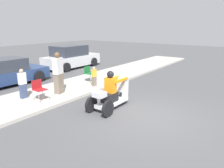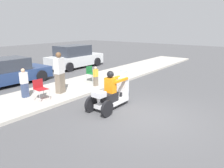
{
  "view_description": "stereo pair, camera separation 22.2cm",
  "coord_description": "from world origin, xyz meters",
  "px_view_note": "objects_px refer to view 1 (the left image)",
  "views": [
    {
      "loc": [
        -6.36,
        -3.1,
        3.02
      ],
      "look_at": [
        -0.03,
        1.44,
        0.94
      ],
      "focal_mm": 35.0,
      "sensor_mm": 36.0,
      "label": 1
    },
    {
      "loc": [
        -6.23,
        -3.28,
        3.02
      ],
      "look_at": [
        -0.03,
        1.44,
        0.94
      ],
      "focal_mm": 35.0,
      "sensor_mm": 36.0,
      "label": 2
    }
  ],
  "objects_px": {
    "spectator_near_curb": "(58,74)",
    "parked_car_lot_left": "(3,73)",
    "folding_chair_curbside": "(89,72)",
    "motorcycle_trike": "(112,95)",
    "spectator_mid_group": "(94,77)",
    "spectator_far_back": "(23,84)",
    "folding_chair_set_back": "(39,88)",
    "parked_car_lot_far": "(71,57)"
  },
  "relations": [
    {
      "from": "spectator_mid_group",
      "to": "folding_chair_curbside",
      "type": "distance_m",
      "value": 0.96
    },
    {
      "from": "spectator_near_curb",
      "to": "parked_car_lot_left",
      "type": "bearing_deg",
      "value": 97.85
    },
    {
      "from": "spectator_near_curb",
      "to": "parked_car_lot_left",
      "type": "height_order",
      "value": "spectator_near_curb"
    },
    {
      "from": "motorcycle_trike",
      "to": "spectator_mid_group",
      "type": "xyz_separation_m",
      "value": [
        1.67,
        2.3,
        0.07
      ]
    },
    {
      "from": "spectator_mid_group",
      "to": "spectator_near_curb",
      "type": "height_order",
      "value": "spectator_near_curb"
    },
    {
      "from": "spectator_near_curb",
      "to": "folding_chair_curbside",
      "type": "bearing_deg",
      "value": 7.7
    },
    {
      "from": "spectator_mid_group",
      "to": "spectator_far_back",
      "type": "distance_m",
      "value": 3.35
    },
    {
      "from": "motorcycle_trike",
      "to": "folding_chair_set_back",
      "type": "relative_size",
      "value": 2.64
    },
    {
      "from": "parked_car_lot_left",
      "to": "spectator_mid_group",
      "type": "bearing_deg",
      "value": -60.94
    },
    {
      "from": "motorcycle_trike",
      "to": "spectator_far_back",
      "type": "xyz_separation_m",
      "value": [
        -1.46,
        3.47,
        0.2
      ]
    },
    {
      "from": "folding_chair_curbside",
      "to": "parked_car_lot_left",
      "type": "xyz_separation_m",
      "value": [
        -2.86,
        3.4,
        0.04
      ]
    },
    {
      "from": "spectator_mid_group",
      "to": "folding_chair_set_back",
      "type": "bearing_deg",
      "value": 171.65
    },
    {
      "from": "spectator_near_curb",
      "to": "motorcycle_trike",
      "type": "bearing_deg",
      "value": -86.87
    },
    {
      "from": "spectator_mid_group",
      "to": "spectator_near_curb",
      "type": "bearing_deg",
      "value": 164.97
    },
    {
      "from": "spectator_near_curb",
      "to": "parked_car_lot_left",
      "type": "xyz_separation_m",
      "value": [
        -0.51,
        3.72,
        -0.33
      ]
    },
    {
      "from": "spectator_mid_group",
      "to": "parked_car_lot_far",
      "type": "bearing_deg",
      "value": 56.52
    },
    {
      "from": "spectator_far_back",
      "to": "parked_car_lot_left",
      "type": "relative_size",
      "value": 0.28
    },
    {
      "from": "folding_chair_curbside",
      "to": "parked_car_lot_left",
      "type": "distance_m",
      "value": 4.45
    },
    {
      "from": "folding_chair_set_back",
      "to": "spectator_mid_group",
      "type": "bearing_deg",
      "value": -8.35
    },
    {
      "from": "folding_chair_set_back",
      "to": "parked_car_lot_far",
      "type": "relative_size",
      "value": 0.19
    },
    {
      "from": "spectator_mid_group",
      "to": "folding_chair_set_back",
      "type": "relative_size",
      "value": 1.18
    },
    {
      "from": "motorcycle_trike",
      "to": "spectator_near_curb",
      "type": "distance_m",
      "value": 2.83
    },
    {
      "from": "folding_chair_set_back",
      "to": "folding_chair_curbside",
      "type": "height_order",
      "value": "same"
    },
    {
      "from": "parked_car_lot_far",
      "to": "motorcycle_trike",
      "type": "bearing_deg",
      "value": -124.31
    },
    {
      "from": "folding_chair_set_back",
      "to": "parked_car_lot_far",
      "type": "distance_m",
      "value": 7.75
    },
    {
      "from": "motorcycle_trike",
      "to": "spectator_near_curb",
      "type": "relative_size",
      "value": 1.19
    },
    {
      "from": "motorcycle_trike",
      "to": "folding_chair_set_back",
      "type": "bearing_deg",
      "value": 114.56
    },
    {
      "from": "motorcycle_trike",
      "to": "spectator_far_back",
      "type": "distance_m",
      "value": 3.77
    },
    {
      "from": "motorcycle_trike",
      "to": "folding_chair_set_back",
      "type": "xyz_separation_m",
      "value": [
        -1.25,
        2.73,
        0.11
      ]
    },
    {
      "from": "spectator_far_back",
      "to": "spectator_near_curb",
      "type": "bearing_deg",
      "value": -27.61
    },
    {
      "from": "spectator_far_back",
      "to": "folding_chair_curbside",
      "type": "relative_size",
      "value": 1.5
    },
    {
      "from": "spectator_far_back",
      "to": "folding_chair_set_back",
      "type": "relative_size",
      "value": 1.5
    },
    {
      "from": "spectator_mid_group",
      "to": "spectator_near_curb",
      "type": "distance_m",
      "value": 1.93
    },
    {
      "from": "spectator_mid_group",
      "to": "folding_chair_curbside",
      "type": "xyz_separation_m",
      "value": [
        0.53,
        0.81,
        0.04
      ]
    },
    {
      "from": "folding_chair_curbside",
      "to": "parked_car_lot_left",
      "type": "relative_size",
      "value": 0.18
    },
    {
      "from": "spectator_mid_group",
      "to": "parked_car_lot_far",
      "type": "height_order",
      "value": "parked_car_lot_far"
    },
    {
      "from": "folding_chair_set_back",
      "to": "folding_chair_curbside",
      "type": "xyz_separation_m",
      "value": [
        3.45,
        0.38,
        0.0
      ]
    },
    {
      "from": "folding_chair_curbside",
      "to": "parked_car_lot_far",
      "type": "height_order",
      "value": "parked_car_lot_far"
    },
    {
      "from": "motorcycle_trike",
      "to": "folding_chair_set_back",
      "type": "distance_m",
      "value": 3.0
    },
    {
      "from": "folding_chair_curbside",
      "to": "folding_chair_set_back",
      "type": "bearing_deg",
      "value": -173.71
    },
    {
      "from": "spectator_near_curb",
      "to": "folding_chair_curbside",
      "type": "height_order",
      "value": "spectator_near_curb"
    },
    {
      "from": "spectator_far_back",
      "to": "parked_car_lot_far",
      "type": "bearing_deg",
      "value": 30.76
    }
  ]
}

